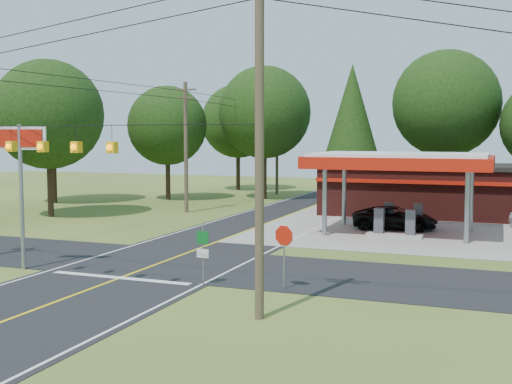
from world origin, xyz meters
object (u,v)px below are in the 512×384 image
(big_stop_sign, at_px, (20,163))
(gas_canopy, at_px, (400,163))
(suv_car, at_px, (395,218))
(octagonal_stop_sign, at_px, (284,241))

(big_stop_sign, bearing_deg, gas_canopy, 49.82)
(suv_car, height_order, octagonal_stop_sign, octagonal_stop_sign)
(gas_canopy, xyz_separation_m, big_stop_sign, (-14.00, -16.58, 0.46))
(big_stop_sign, relative_size, octagonal_stop_sign, 2.50)
(suv_car, distance_m, big_stop_sign, 22.91)
(gas_canopy, xyz_separation_m, octagonal_stop_sign, (-2.00, -16.01, -2.35))
(gas_canopy, relative_size, big_stop_sign, 1.65)
(gas_canopy, height_order, octagonal_stop_sign, gas_canopy)
(big_stop_sign, bearing_deg, octagonal_stop_sign, 2.69)
(gas_canopy, bearing_deg, suv_car, 108.43)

